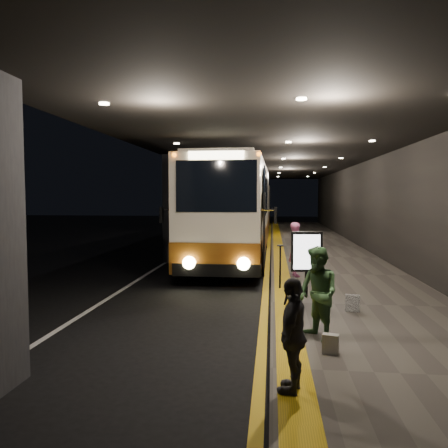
# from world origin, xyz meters

# --- Properties ---
(ground) EXTENTS (90.00, 90.00, 0.00)m
(ground) POSITION_xyz_m (0.00, 0.00, 0.00)
(ground) COLOR black
(lane_line_white) EXTENTS (0.12, 50.00, 0.01)m
(lane_line_white) POSITION_xyz_m (-1.80, 5.00, 0.01)
(lane_line_white) COLOR silver
(lane_line_white) RESTS_ON ground
(kerb_stripe_yellow) EXTENTS (0.18, 50.00, 0.01)m
(kerb_stripe_yellow) POSITION_xyz_m (2.35, 5.00, 0.01)
(kerb_stripe_yellow) COLOR gold
(kerb_stripe_yellow) RESTS_ON ground
(sidewalk) EXTENTS (4.50, 50.00, 0.15)m
(sidewalk) POSITION_xyz_m (4.75, 5.00, 0.07)
(sidewalk) COLOR #514C44
(sidewalk) RESTS_ON ground
(tactile_strip) EXTENTS (0.50, 50.00, 0.01)m
(tactile_strip) POSITION_xyz_m (2.85, 5.00, 0.16)
(tactile_strip) COLOR gold
(tactile_strip) RESTS_ON sidewalk
(terminal_wall) EXTENTS (0.10, 50.00, 6.00)m
(terminal_wall) POSITION_xyz_m (7.00, 5.00, 3.00)
(terminal_wall) COLOR black
(terminal_wall) RESTS_ON ground
(support_columns) EXTENTS (0.80, 24.80, 4.40)m
(support_columns) POSITION_xyz_m (-1.50, 4.00, 2.20)
(support_columns) COLOR black
(support_columns) RESTS_ON ground
(canopy) EXTENTS (9.00, 50.00, 0.40)m
(canopy) POSITION_xyz_m (2.50, 5.00, 4.60)
(canopy) COLOR black
(canopy) RESTS_ON support_columns
(coach_main) EXTENTS (2.80, 12.91, 4.01)m
(coach_main) POSITION_xyz_m (0.93, 5.02, 1.92)
(coach_main) COLOR #EEE1C7
(coach_main) RESTS_ON ground
(coach_second) EXTENTS (3.05, 11.35, 3.53)m
(coach_second) POSITION_xyz_m (0.81, 15.57, 1.69)
(coach_second) COLOR #EEE1C7
(coach_second) RESTS_ON ground
(coach_third) EXTENTS (2.64, 11.61, 3.64)m
(coach_third) POSITION_xyz_m (0.98, 32.39, 1.75)
(coach_third) COLOR #EEE1C7
(coach_third) RESTS_ON ground
(passenger_boarding) EXTENTS (0.53, 0.70, 1.74)m
(passenger_boarding) POSITION_xyz_m (3.29, 0.38, 1.02)
(passenger_boarding) COLOR #CB5F9C
(passenger_boarding) RESTS_ON sidewalk
(passenger_waiting_green) EXTENTS (0.85, 0.96, 1.67)m
(passenger_waiting_green) POSITION_xyz_m (3.34, -5.85, 0.99)
(passenger_waiting_green) COLOR #3F6A3B
(passenger_waiting_green) RESTS_ON sidewalk
(passenger_waiting_grey) EXTENTS (0.66, 0.97, 1.52)m
(passenger_waiting_grey) POSITION_xyz_m (2.80, -8.01, 0.91)
(passenger_waiting_grey) COLOR #444347
(passenger_waiting_grey) RESTS_ON sidewalk
(bag_polka) EXTENTS (0.32, 0.17, 0.37)m
(bag_polka) POSITION_xyz_m (4.31, -3.81, 0.34)
(bag_polka) COLOR black
(bag_polka) RESTS_ON sidewalk
(bag_plain) EXTENTS (0.29, 0.21, 0.32)m
(bag_plain) POSITION_xyz_m (3.48, -6.55, 0.31)
(bag_plain) COLOR #B6B4AA
(bag_plain) RESTS_ON sidewalk
(info_sign) EXTENTS (0.79, 0.17, 1.67)m
(info_sign) POSITION_xyz_m (3.40, -2.50, 1.27)
(info_sign) COLOR black
(info_sign) RESTS_ON sidewalk
(stanchion_post) EXTENTS (0.05, 0.05, 1.20)m
(stanchion_post) POSITION_xyz_m (2.75, -1.56, 0.75)
(stanchion_post) COLOR black
(stanchion_post) RESTS_ON sidewalk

